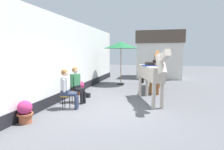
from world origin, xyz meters
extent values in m
plane|color=#56565B|center=(0.00, 3.00, 0.00)|extent=(40.00, 40.00, 0.00)
cube|color=white|center=(-2.55, 1.50, 1.70)|extent=(0.30, 14.00, 3.40)
cube|color=black|center=(-2.53, 1.50, 0.18)|extent=(0.34, 14.00, 0.36)
cube|color=silver|center=(1.40, 9.05, 1.30)|extent=(3.20, 2.40, 2.60)
cube|color=brown|center=(1.40, 9.05, 3.05)|extent=(3.40, 2.60, 0.90)
cylinder|color=gold|center=(-1.68, -0.29, 0.46)|extent=(0.34, 0.34, 0.03)
cylinder|color=black|center=(-1.55, -0.27, 0.22)|extent=(0.02, 0.02, 0.45)
cylinder|color=black|center=(-1.78, -0.19, 0.22)|extent=(0.02, 0.02, 0.45)
cylinder|color=black|center=(-1.73, -0.43, 0.22)|extent=(0.02, 0.02, 0.45)
cube|color=#2D3851|center=(-1.68, -0.29, 0.58)|extent=(0.30, 0.36, 0.20)
cube|color=silver|center=(-1.68, -0.29, 0.90)|extent=(0.28, 0.38, 0.44)
sphere|color=tan|center=(-1.68, -0.29, 1.25)|extent=(0.20, 0.20, 0.20)
sphere|color=olive|center=(-1.70, -0.30, 1.28)|extent=(0.22, 0.22, 0.22)
cylinder|color=#2D3851|center=(-1.51, -0.18, 0.53)|extent=(0.40, 0.20, 0.13)
cylinder|color=#2D3851|center=(-1.33, -0.14, 0.23)|extent=(0.11, 0.11, 0.46)
cylinder|color=#2D3851|center=(-1.48, -0.33, 0.53)|extent=(0.40, 0.20, 0.13)
cylinder|color=#2D3851|center=(-1.29, -0.30, 0.23)|extent=(0.11, 0.11, 0.46)
cylinder|color=silver|center=(-1.70, -0.09, 0.85)|extent=(0.09, 0.09, 0.42)
cylinder|color=silver|center=(-1.62, -0.49, 0.85)|extent=(0.09, 0.09, 0.42)
cylinder|color=gold|center=(-1.72, 0.60, 0.46)|extent=(0.34, 0.34, 0.03)
cylinder|color=black|center=(-1.59, 0.56, 0.22)|extent=(0.02, 0.02, 0.45)
cylinder|color=black|center=(-1.74, 0.74, 0.22)|extent=(0.02, 0.02, 0.45)
cylinder|color=black|center=(-1.83, 0.51, 0.22)|extent=(0.02, 0.02, 0.45)
cube|color=black|center=(-1.72, 0.60, 0.58)|extent=(0.33, 0.38, 0.20)
cube|color=#337247|center=(-1.72, 0.60, 0.90)|extent=(0.32, 0.39, 0.44)
sphere|color=tan|center=(-1.72, 0.60, 1.25)|extent=(0.20, 0.20, 0.20)
sphere|color=olive|center=(-1.74, 0.61, 1.28)|extent=(0.22, 0.22, 0.22)
cylinder|color=black|center=(-1.51, 0.62, 0.53)|extent=(0.40, 0.25, 0.13)
cylinder|color=black|center=(-1.33, 0.55, 0.23)|extent=(0.11, 0.11, 0.46)
cylinder|color=black|center=(-1.57, 0.47, 0.53)|extent=(0.40, 0.25, 0.13)
cylinder|color=black|center=(-1.39, 0.40, 0.23)|extent=(0.11, 0.11, 0.46)
cylinder|color=#337247|center=(-1.63, 0.79, 0.85)|extent=(0.09, 0.09, 0.42)
cylinder|color=#337247|center=(-1.77, 0.41, 0.85)|extent=(0.09, 0.09, 0.42)
cube|color=#B2A899|center=(1.09, 1.43, 1.16)|extent=(1.14, 2.22, 0.52)
cylinder|color=#B2A899|center=(1.56, 0.55, 0.45)|extent=(0.13, 0.13, 0.90)
cylinder|color=#B2A899|center=(1.27, 0.45, 0.45)|extent=(0.13, 0.13, 0.90)
cylinder|color=#B2A899|center=(0.92, 2.38, 0.45)|extent=(0.13, 0.13, 0.90)
cylinder|color=#B2A899|center=(0.62, 2.28, 0.45)|extent=(0.13, 0.13, 0.90)
cylinder|color=#B2A899|center=(1.49, 0.29, 1.55)|extent=(0.47, 0.69, 0.73)
cube|color=#B2A899|center=(1.60, -0.03, 1.86)|extent=(0.34, 0.56, 0.40)
cube|color=black|center=(1.48, 0.31, 1.69)|extent=(0.25, 0.61, 0.48)
cylinder|color=black|center=(0.71, 2.50, 0.89)|extent=(0.13, 0.13, 0.65)
cube|color=navy|center=(1.05, 1.52, 1.44)|extent=(0.67, 0.73, 0.03)
cube|color=black|center=(1.05, 1.52, 1.51)|extent=(0.41, 0.51, 0.12)
cube|color=brown|center=(1.25, 3.71, 1.16)|extent=(0.50, 2.21, 0.52)
cylinder|color=brown|center=(1.12, 4.69, 0.45)|extent=(0.13, 0.13, 0.90)
cylinder|color=brown|center=(1.43, 4.68, 0.45)|extent=(0.13, 0.13, 0.90)
cylinder|color=brown|center=(1.07, 2.75, 0.45)|extent=(0.13, 0.13, 0.90)
cylinder|color=brown|center=(1.38, 2.74, 0.45)|extent=(0.13, 0.13, 0.90)
cylinder|color=brown|center=(1.29, 4.91, 1.55)|extent=(0.30, 0.64, 0.73)
cube|color=brown|center=(1.30, 5.25, 1.86)|extent=(0.20, 0.53, 0.40)
cube|color=black|center=(1.29, 4.89, 1.69)|extent=(0.06, 0.63, 0.48)
cylinder|color=black|center=(1.22, 2.57, 0.89)|extent=(0.10, 0.10, 0.65)
cube|color=navy|center=(1.25, 3.61, 1.44)|extent=(0.52, 0.61, 0.03)
cube|color=black|center=(1.25, 3.61, 1.51)|extent=(0.29, 0.45, 0.12)
cylinder|color=#A85638|center=(-2.14, -1.79, 0.14)|extent=(0.34, 0.34, 0.28)
cylinder|color=#A85638|center=(-2.14, -1.79, 0.26)|extent=(0.43, 0.43, 0.04)
sphere|color=#B22D66|center=(-2.14, -1.79, 0.44)|extent=(0.40, 0.40, 0.40)
cylinder|color=#A85638|center=(-2.12, 1.97, 0.14)|extent=(0.34, 0.34, 0.28)
cylinder|color=#A85638|center=(-2.12, 1.97, 0.26)|extent=(0.43, 0.43, 0.04)
sphere|color=#B22D66|center=(-2.12, 1.97, 0.44)|extent=(0.40, 0.40, 0.40)
cylinder|color=black|center=(-0.84, 5.19, 0.03)|extent=(0.44, 0.44, 0.06)
cylinder|color=olive|center=(-0.84, 5.19, 1.10)|extent=(0.04, 0.04, 2.20)
cone|color=#1E6638|center=(-0.84, 5.19, 2.38)|extent=(2.10, 2.10, 0.40)
cube|color=black|center=(-1.59, 1.50, 0.10)|extent=(0.30, 0.23, 0.20)
camera|label=1|loc=(1.44, -6.21, 1.96)|focal=30.87mm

